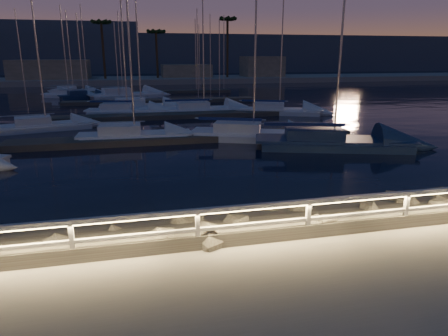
{
  "coord_description": "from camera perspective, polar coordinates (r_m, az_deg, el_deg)",
  "views": [
    {
      "loc": [
        -3.43,
        -9.16,
        4.74
      ],
      "look_at": [
        -0.39,
        4.0,
        0.91
      ],
      "focal_mm": 32.0,
      "sensor_mm": 36.0,
      "label": 1
    }
  ],
  "objects": [
    {
      "name": "palm_center",
      "position": [
        82.44,
        -9.7,
        18.42
      ],
      "size": [
        3.0,
        3.0,
        9.7
      ],
      "color": "#453520",
      "rests_on": "ground"
    },
    {
      "name": "sailboat_m",
      "position": [
        62.02,
        -20.88,
        10.26
      ],
      "size": [
        6.88,
        3.88,
        11.37
      ],
      "rotation": [
        0.0,
        0.0,
        0.32
      ],
      "color": "white",
      "rests_on": "ground"
    },
    {
      "name": "sailboat_b",
      "position": [
        26.3,
        -13.04,
        4.63
      ],
      "size": [
        7.19,
        2.44,
        12.1
      ],
      "rotation": [
        0.0,
        0.0,
        -0.04
      ],
      "color": "white",
      "rests_on": "ground"
    },
    {
      "name": "palm_left",
      "position": [
        81.47,
        -17.13,
        18.96
      ],
      "size": [
        3.0,
        3.0,
        11.2
      ],
      "color": "#453520",
      "rests_on": "ground"
    },
    {
      "name": "floating_docks",
      "position": [
        42.12,
        -8.32,
        8.65
      ],
      "size": [
        22.0,
        36.0,
        0.4
      ],
      "color": "#59534A",
      "rests_on": "ground"
    },
    {
      "name": "sailboat_l",
      "position": [
        38.52,
        -3.2,
        8.45
      ],
      "size": [
        8.23,
        2.58,
        13.84
      ],
      "rotation": [
        0.0,
        0.0,
        0.01
      ],
      "color": "white",
      "rests_on": "ground"
    },
    {
      "name": "far_shore",
      "position": [
        83.39,
        -10.96,
        12.49
      ],
      "size": [
        160.0,
        14.0,
        5.2
      ],
      "color": "gray",
      "rests_on": "ground"
    },
    {
      "name": "harbor_water",
      "position": [
        40.92,
        -8.13,
        7.65
      ],
      "size": [
        400.0,
        440.0,
        0.6
      ],
      "color": "black",
      "rests_on": "ground"
    },
    {
      "name": "sailboat_d",
      "position": [
        24.57,
        14.83,
        3.8
      ],
      "size": [
        9.54,
        5.31,
        15.57
      ],
      "rotation": [
        0.0,
        0.0,
        -0.31
      ],
      "color": "navy",
      "rests_on": "ground"
    },
    {
      "name": "sailboat_c",
      "position": [
        26.16,
        3.75,
        4.97
      ],
      "size": [
        8.31,
        5.17,
        13.72
      ],
      "rotation": [
        0.0,
        0.0,
        -0.39
      ],
      "color": "white",
      "rests_on": "ground"
    },
    {
      "name": "sailboat_f",
      "position": [
        32.33,
        -24.37,
        5.63
      ],
      "size": [
        6.86,
        3.51,
        11.27
      ],
      "rotation": [
        0.0,
        0.0,
        0.25
      ],
      "color": "white",
      "rests_on": "ground"
    },
    {
      "name": "sailboat_n",
      "position": [
        57.09,
        -21.45,
        9.79
      ],
      "size": [
        6.96,
        3.57,
        11.43
      ],
      "rotation": [
        0.0,
        0.0,
        -0.25
      ],
      "color": "white",
      "rests_on": "ground"
    },
    {
      "name": "guard_rail",
      "position": [
        10.53,
        6.68,
        -6.4
      ],
      "size": [
        44.11,
        0.12,
        1.06
      ],
      "color": "white",
      "rests_on": "ground"
    },
    {
      "name": "ground",
      "position": [
        10.87,
        6.89,
        -10.15
      ],
      "size": [
        400.0,
        400.0,
        0.0
      ],
      "primitive_type": "plane",
      "color": "gray",
      "rests_on": "ground"
    },
    {
      "name": "sailboat_i",
      "position": [
        54.77,
        -19.56,
        9.75
      ],
      "size": [
        6.24,
        3.69,
        10.34
      ],
      "rotation": [
        0.0,
        0.0,
        0.35
      ],
      "color": "navy",
      "rests_on": "ground"
    },
    {
      "name": "distant_hills",
      "position": [
        144.07,
        -21.19,
        14.8
      ],
      "size": [
        230.0,
        37.5,
        18.0
      ],
      "color": "#3C495D",
      "rests_on": "ground"
    },
    {
      "name": "sailboat_k",
      "position": [
        53.79,
        -14.05,
        10.17
      ],
      "size": [
        9.77,
        5.18,
        15.97
      ],
      "rotation": [
        0.0,
        0.0,
        0.28
      ],
      "color": "white",
      "rests_on": "ground"
    },
    {
      "name": "sailboat_h",
      "position": [
        38.11,
        7.59,
        8.24
      ],
      "size": [
        8.13,
        5.04,
        13.36
      ],
      "rotation": [
        0.0,
        0.0,
        -0.39
      ],
      "color": "white",
      "rests_on": "ground"
    },
    {
      "name": "palm_right",
      "position": [
        83.69,
        0.5,
        20.13
      ],
      "size": [
        3.0,
        3.0,
        12.2
      ],
      "color": "#453520",
      "rests_on": "ground"
    },
    {
      "name": "sailboat_g",
      "position": [
        38.46,
        -13.91,
        8.0
      ],
      "size": [
        7.78,
        3.55,
        12.75
      ],
      "rotation": [
        0.0,
        0.0,
        -0.18
      ],
      "color": "white",
      "rests_on": "ground"
    },
    {
      "name": "sailboat_j",
      "position": [
        41.13,
        -12.04,
        8.65
      ],
      "size": [
        8.09,
        2.6,
        13.67
      ],
      "rotation": [
        0.0,
        0.0,
        -0.02
      ],
      "color": "white",
      "rests_on": "ground"
    }
  ]
}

